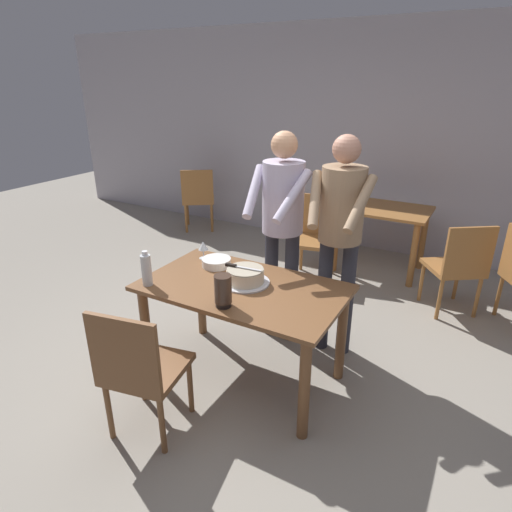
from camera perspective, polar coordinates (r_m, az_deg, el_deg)
name	(u,v)px	position (r m, az deg, el deg)	size (l,w,h in m)	color
ground_plane	(244,375)	(3.38, -1.58, -15.38)	(14.00, 14.00, 0.00)	gray
back_wall	(375,141)	(5.63, 15.42, 14.36)	(10.00, 0.12, 2.70)	#ADA8B2
main_dining_table	(243,302)	(3.04, -1.71, -6.05)	(1.39, 0.82, 0.75)	brown
cake_on_platter	(245,276)	(3.00, -1.41, -2.70)	(0.34, 0.34, 0.11)	silver
cake_knife	(236,266)	(3.00, -2.67, -1.35)	(0.27, 0.05, 0.02)	silver
plate_stack	(216,262)	(3.29, -5.23, -0.81)	(0.22, 0.22, 0.06)	white
wine_glass_near	(203,246)	(3.41, -6.97, 1.28)	(0.08, 0.08, 0.14)	silver
water_bottle	(146,270)	(3.04, -14.23, -1.74)	(0.07, 0.07, 0.25)	silver
hurricane_lamp	(223,291)	(2.69, -4.37, -4.58)	(0.11, 0.11, 0.21)	black
person_cutting_cake	(282,217)	(3.37, 3.46, 5.19)	(0.47, 0.56, 1.72)	#2D2D38
person_standing_beside	(340,225)	(3.23, 11.06, 4.04)	(0.46, 0.57, 1.72)	#2D2D38
chair_near_side	(140,368)	(2.72, -15.05, -14.02)	(0.52, 0.52, 0.90)	brown
background_table	(382,222)	(5.05, 16.21, 4.36)	(1.00, 0.70, 0.74)	#9E6633
background_chair_0	(458,265)	(4.35, 25.06, -1.08)	(0.61, 0.61, 0.90)	#9E6633
background_chair_1	(198,197)	(6.27, -7.62, 7.72)	(0.61, 0.61, 0.90)	#9E6633
background_chair_3	(317,234)	(4.76, 7.99, 2.87)	(0.52, 0.52, 0.90)	#9E6633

